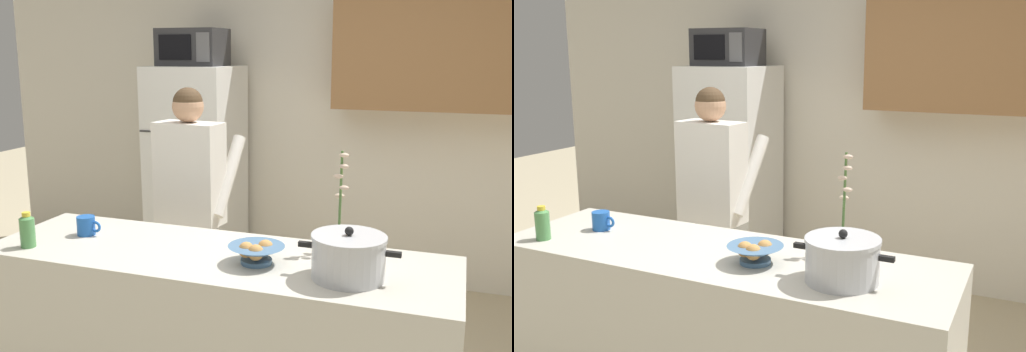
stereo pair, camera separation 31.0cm
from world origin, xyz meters
The scene contains 10 objects.
back_wall_unit centered at (0.29, 2.24, 1.42)m, with size 6.00×0.48×2.60m.
kitchen_island centered at (0.00, 0.00, 0.46)m, with size 2.15×0.68×0.92m, color beige.
refrigerator centered at (-0.97, 1.85, 0.85)m, with size 0.64×0.68×1.71m.
microwave centered at (-0.97, 1.83, 1.85)m, with size 0.48×0.37×0.28m.
person_near_pot centered at (-0.53, 0.83, 1.00)m, with size 0.52×0.45×1.61m.
cooking_pot centered at (0.62, -0.09, 1.01)m, with size 0.42×0.30×0.22m.
coffee_mug centered at (-0.72, 0.04, 0.97)m, with size 0.13×0.09×0.10m.
bread_bowl centered at (0.22, -0.05, 0.97)m, with size 0.25×0.25×0.10m.
bottle_near_edge centered at (-0.86, -0.21, 1.00)m, with size 0.07×0.07×0.17m.
potted_orchid centered at (0.52, 0.23, 0.99)m, with size 0.15×0.15×0.46m.
Camera 2 is at (1.31, -2.19, 1.82)m, focal length 40.98 mm.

